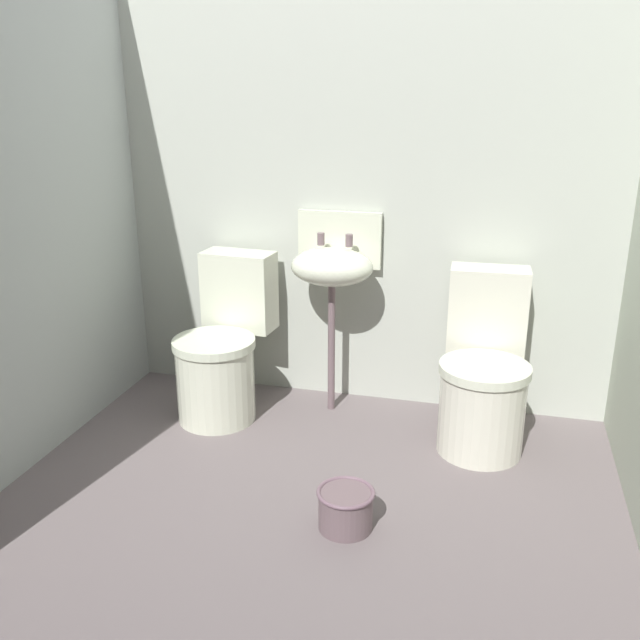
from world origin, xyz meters
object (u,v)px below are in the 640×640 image
sink (333,265)px  bucket (346,508)px  toilet_left (223,352)px  toilet_right (484,378)px

sink → bucket: sink is taller
toilet_left → bucket: (0.81, -0.81, -0.24)m
toilet_left → sink: sink is taller
toilet_left → toilet_right: bearing=-175.3°
toilet_left → toilet_right: (1.26, -0.00, 0.00)m
bucket → sink: bearing=106.3°
toilet_right → bucket: bearing=58.4°
sink → bucket: (0.29, -1.00, -0.67)m
sink → bucket: 1.24m
bucket → toilet_left: bearing=135.0°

